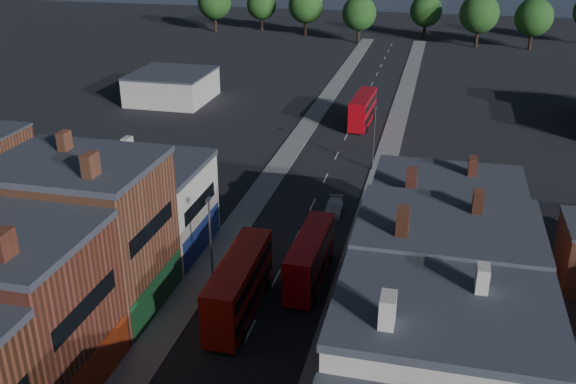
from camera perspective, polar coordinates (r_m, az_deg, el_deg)
The scene contains 9 objects.
pavement_west at distance 74.16m, azimuth -2.42°, elevation 0.03°, with size 3.00×200.00×0.12m, color gray.
pavement_east at distance 71.94m, azimuth 7.59°, elevation -0.95°, with size 3.00×200.00×0.12m, color gray.
lamp_post_2 at distance 54.67m, azimuth -6.93°, elevation -3.80°, with size 0.25×0.70×8.12m.
lamp_post_3 at distance 79.64m, azimuth 7.67°, elevation 5.10°, with size 0.25×0.70×8.12m.
bus_0 at distance 51.45m, azimuth -4.37°, elevation -8.22°, with size 3.01×11.35×4.89m.
bus_1 at distance 55.75m, azimuth 1.97°, elevation -5.79°, with size 2.73×10.18×4.37m.
bus_2 at distance 97.89m, azimuth 6.66°, elevation 7.34°, with size 3.09×10.93×4.68m.
car_2 at distance 58.88m, azimuth -4.34°, elevation -6.13°, with size 1.88×4.08×1.13m, color black.
car_3 at distance 68.99m, azimuth 4.09°, elevation -1.37°, with size 1.79×4.40×1.28m, color silver.
Camera 1 is at (12.52, -15.25, 29.74)m, focal length 40.00 mm.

